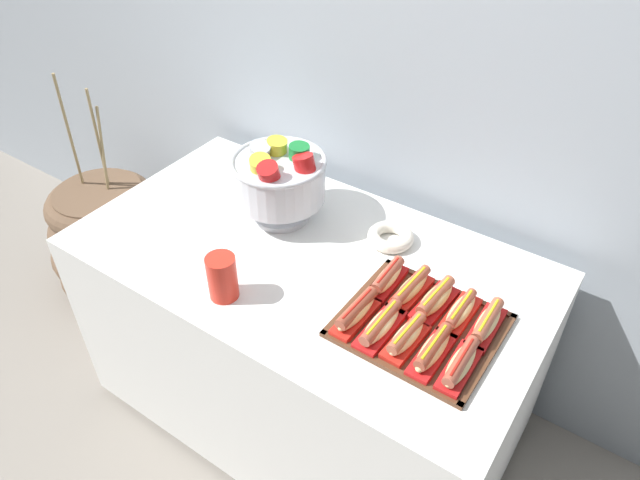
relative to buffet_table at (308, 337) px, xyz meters
The scene contains 18 objects.
ground_plane 0.41m from the buffet_table, ahead, with size 10.00×10.00×0.00m, color gray.
back_wall 1.03m from the buffet_table, 90.00° to the left, with size 6.00×0.10×2.60m, color #9EA8B2.
buffet_table is the anchor object (origin of this frame).
floor_vase 1.21m from the buffet_table, behind, with size 0.56×0.56×1.05m.
serving_tray 0.57m from the buffet_table, ahead, with size 0.41×0.36×0.01m.
hot_dog_0 0.51m from the buffet_table, 28.90° to the right, with size 0.06×0.18×0.07m.
hot_dog_1 0.55m from the buffet_table, 23.47° to the right, with size 0.07×0.18×0.06m.
hot_dog_2 0.61m from the buffet_table, 19.72° to the right, with size 0.07×0.17×0.06m.
hot_dog_3 0.66m from the buffet_table, 16.99° to the right, with size 0.06×0.18×0.06m.
hot_dog_4 0.72m from the buffet_table, 14.93° to the right, with size 0.06×0.18×0.06m.
hot_dog_5 0.49m from the buffet_table, ahead, with size 0.06×0.17×0.06m.
hot_dog_6 0.54m from the buffet_table, ahead, with size 0.07×0.18×0.06m.
hot_dog_7 0.59m from the buffet_table, ahead, with size 0.08×0.18×0.06m.
hot_dog_8 0.64m from the buffet_table, ahead, with size 0.06×0.18×0.06m.
hot_dog_9 0.70m from the buffet_table, ahead, with size 0.06×0.17×0.06m.
punch_bowl 0.57m from the buffet_table, 147.77° to the left, with size 0.31×0.31×0.27m.
cup_stack 0.53m from the buffet_table, 109.04° to the right, with size 0.08×0.08×0.14m.
donut 0.48m from the buffet_table, 49.02° to the left, with size 0.15×0.15×0.04m.
Camera 1 is at (0.81, -1.10, 1.96)m, focal length 32.93 mm.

